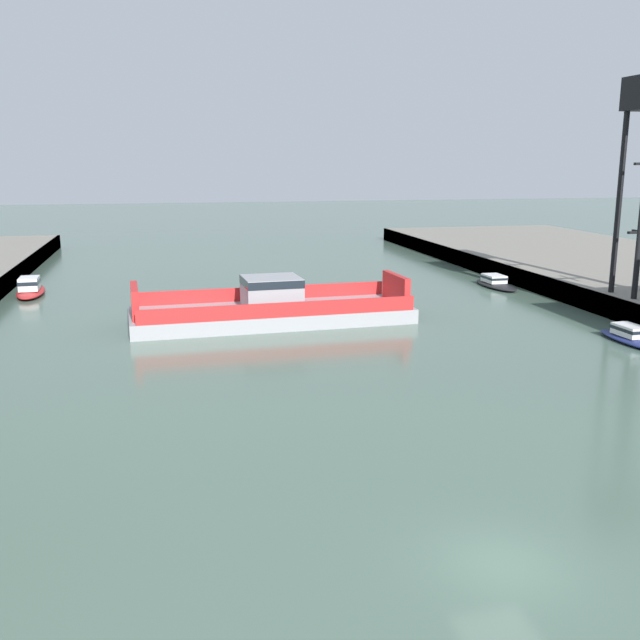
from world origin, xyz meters
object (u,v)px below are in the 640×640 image
Objects in this scene: chain_ferry at (272,309)px; moored_boat_near_right at (30,289)px; moored_boat_mid_left at (632,337)px; moored_boat_far_left at (495,283)px.

chain_ferry is 25.66m from moored_boat_near_right.
moored_boat_near_right is 1.11× the size of moored_boat_mid_left.
moored_boat_near_right is 51.26m from moored_boat_mid_left.
moored_boat_far_left is at bearing -6.40° from moored_boat_near_right.
moored_boat_far_left is at bearing 24.57° from chain_ferry.
moored_boat_mid_left is at bearing -27.05° from chain_ferry.
moored_boat_mid_left is at bearing -32.64° from moored_boat_near_right.
chain_ferry reaches higher than moored_boat_mid_left.
chain_ferry reaches higher than moored_boat_near_right.
moored_boat_near_right is at bearing 141.73° from chain_ferry.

